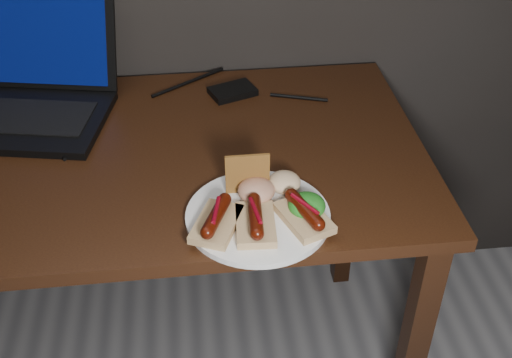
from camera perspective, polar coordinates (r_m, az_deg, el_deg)
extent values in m
cube|color=#321B0C|center=(1.42, -13.70, 1.58)|extent=(1.40, 0.70, 0.03)
cube|color=#321B0C|center=(1.52, 13.62, -15.06)|extent=(0.05, 0.05, 0.72)
cube|color=#321B0C|center=(1.92, 8.25, -1.04)|extent=(0.05, 0.05, 0.72)
cube|color=black|center=(1.57, -20.59, 4.96)|extent=(0.45, 0.34, 0.02)
cube|color=black|center=(1.56, -20.67, 5.29)|extent=(0.37, 0.21, 0.00)
cube|color=black|center=(1.65, -19.30, 11.77)|extent=(0.42, 0.17, 0.23)
cube|color=#090F5A|center=(1.65, -19.30, 11.77)|extent=(0.37, 0.15, 0.20)
cube|color=black|center=(1.59, -2.10, 7.80)|extent=(0.13, 0.10, 0.02)
cylinder|color=black|center=(1.48, -17.51, 3.44)|extent=(0.07, 0.17, 0.01)
cylinder|color=black|center=(1.64, -6.02, 8.56)|extent=(0.19, 0.13, 0.01)
cylinder|color=black|center=(1.57, 3.83, 7.25)|extent=(0.14, 0.05, 0.01)
cylinder|color=white|center=(1.20, 0.17, -3.30)|extent=(0.29, 0.29, 0.01)
cube|color=#D6B57D|center=(1.16, -3.51, -4.02)|extent=(0.11, 0.13, 0.02)
cylinder|color=#481104|center=(1.15, -3.55, -3.25)|extent=(0.06, 0.10, 0.02)
sphere|color=#481104|center=(1.12, -4.37, -4.76)|extent=(0.03, 0.02, 0.02)
sphere|color=#481104|center=(1.18, -2.79, -1.83)|extent=(0.03, 0.02, 0.02)
cylinder|color=#660410|center=(1.14, -3.58, -2.77)|extent=(0.02, 0.07, 0.01)
cube|color=#D6B57D|center=(1.16, -0.05, -4.07)|extent=(0.08, 0.12, 0.02)
cylinder|color=#481104|center=(1.15, -0.05, -3.30)|extent=(0.03, 0.10, 0.02)
sphere|color=#481104|center=(1.11, 0.10, -4.88)|extent=(0.03, 0.02, 0.02)
sphere|color=#481104|center=(1.18, -0.18, -1.81)|extent=(0.03, 0.02, 0.02)
cylinder|color=#660410|center=(1.14, -0.05, -2.82)|extent=(0.02, 0.07, 0.01)
cube|color=#D6B57D|center=(1.18, 4.29, -3.46)|extent=(0.11, 0.13, 0.02)
cylinder|color=#481104|center=(1.16, 4.33, -2.70)|extent=(0.06, 0.10, 0.02)
sphere|color=#481104|center=(1.13, 5.58, -4.05)|extent=(0.03, 0.02, 0.02)
sphere|color=#481104|center=(1.20, 3.16, -1.41)|extent=(0.03, 0.02, 0.02)
cylinder|color=#660410|center=(1.16, 4.36, -2.22)|extent=(0.04, 0.06, 0.01)
cube|color=#A26E2C|center=(1.22, -0.76, 0.48)|extent=(0.08, 0.01, 0.08)
ellipsoid|color=#1C5711|center=(1.19, 4.54, -2.36)|extent=(0.07, 0.07, 0.04)
ellipsoid|color=maroon|center=(1.22, 0.03, -1.00)|extent=(0.07, 0.07, 0.04)
ellipsoid|color=beige|center=(1.24, 2.54, -0.28)|extent=(0.06, 0.06, 0.04)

